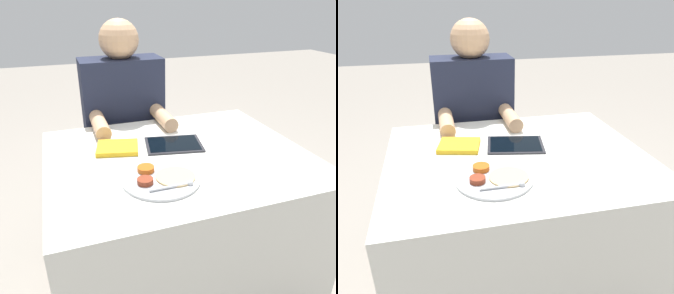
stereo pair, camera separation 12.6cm
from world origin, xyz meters
TOP-DOWN VIEW (x-y plane):
  - ground_plane at (0.00, 0.00)m, footprint 12.00×12.00m
  - dining_table at (0.00, 0.00)m, footprint 1.05×0.85m
  - thali_tray at (-0.13, -0.17)m, footprint 0.28×0.28m
  - red_notebook at (-0.23, 0.12)m, footprint 0.20×0.18m
  - tablet_device at (0.01, 0.09)m, footprint 0.27×0.22m
  - person_diner at (-0.11, 0.57)m, footprint 0.42×0.46m

SIDE VIEW (x-z plane):
  - ground_plane at x=0.00m, z-range 0.00..0.00m
  - dining_table at x=0.00m, z-range 0.00..0.70m
  - person_diner at x=-0.11m, z-range -0.04..1.16m
  - tablet_device at x=0.01m, z-range 0.70..0.71m
  - thali_tray at x=-0.13m, z-range 0.70..0.72m
  - red_notebook at x=-0.23m, z-range 0.70..0.72m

